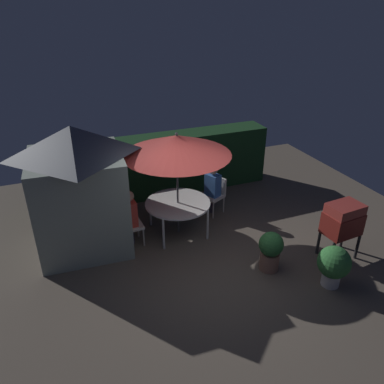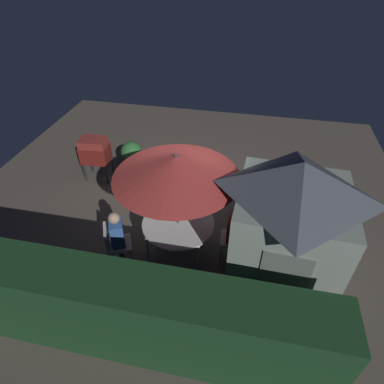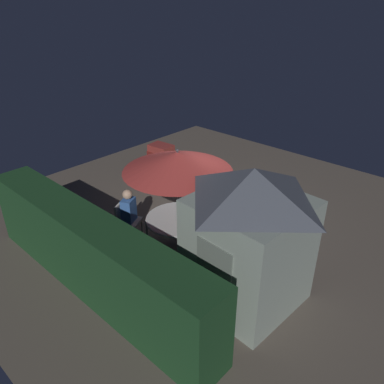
% 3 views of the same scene
% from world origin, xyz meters
% --- Properties ---
extents(ground_plane, '(11.00, 11.00, 0.00)m').
position_xyz_m(ground_plane, '(0.00, 0.00, 0.00)').
color(ground_plane, brown).
extents(hedge_backdrop, '(5.97, 0.78, 1.58)m').
position_xyz_m(hedge_backdrop, '(0.00, 3.50, 0.79)').
color(hedge_backdrop, '#193D1E').
rests_on(hedge_backdrop, ground).
extents(garden_shed, '(1.97, 1.95, 2.62)m').
position_xyz_m(garden_shed, '(-2.22, 1.74, 1.34)').
color(garden_shed, gray).
rests_on(garden_shed, ground).
extents(patio_table, '(1.43, 1.43, 0.75)m').
position_xyz_m(patio_table, '(-0.23, 1.44, 0.70)').
color(patio_table, white).
rests_on(patio_table, ground).
extents(patio_umbrella, '(2.25, 2.25, 2.35)m').
position_xyz_m(patio_umbrella, '(-0.23, 1.44, 2.08)').
color(patio_umbrella, '#4C4C51').
rests_on(patio_umbrella, ground).
extents(bbq_grill, '(0.74, 0.56, 1.20)m').
position_xyz_m(bbq_grill, '(2.48, -0.60, 0.85)').
color(bbq_grill, maroon).
rests_on(bbq_grill, ground).
extents(chair_near_shed, '(0.49, 0.49, 0.90)m').
position_xyz_m(chair_near_shed, '(-1.39, 1.37, 0.52)').
color(chair_near_shed, silver).
rests_on(chair_near_shed, ground).
extents(chair_far_side, '(0.62, 0.62, 0.90)m').
position_xyz_m(chair_far_side, '(0.92, 1.99, 0.52)').
color(chair_far_side, silver).
rests_on(chair_far_side, ground).
extents(potted_plant_by_shed, '(0.47, 0.47, 0.81)m').
position_xyz_m(potted_plant_by_shed, '(0.97, -0.45, 0.45)').
color(potted_plant_by_shed, '#936651').
rests_on(potted_plant_by_shed, ground).
extents(potted_plant_by_grill, '(0.60, 0.60, 0.81)m').
position_xyz_m(potted_plant_by_grill, '(1.78, -1.27, 0.47)').
color(potted_plant_by_grill, silver).
rests_on(potted_plant_by_grill, ground).
extents(person_in_red, '(0.26, 0.35, 1.26)m').
position_xyz_m(person_in_red, '(-1.30, 1.38, 0.78)').
color(person_in_red, '#CC3D33').
rests_on(person_in_red, ground).
extents(person_in_blue, '(0.36, 0.41, 1.26)m').
position_xyz_m(person_in_blue, '(0.85, 1.96, 0.78)').
color(person_in_blue, '#3866B2').
rests_on(person_in_blue, ground).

